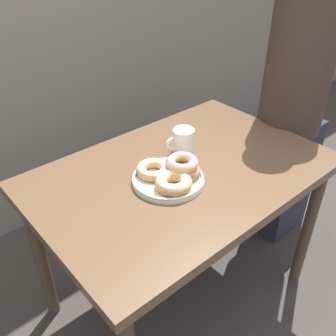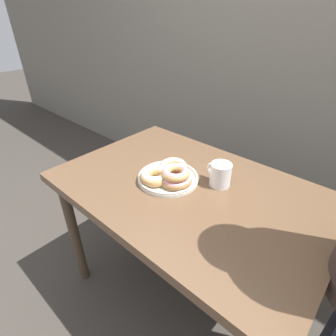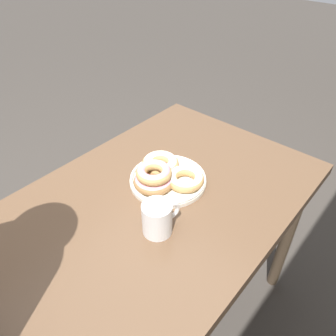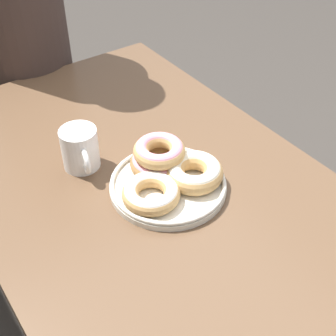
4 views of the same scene
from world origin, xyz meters
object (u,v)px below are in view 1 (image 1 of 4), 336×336
object	(u,v)px
person_figure	(293,109)
coffee_mug	(183,141)
donut_plate	(171,174)
dining_table	(182,187)

from	to	relation	value
person_figure	coffee_mug	bearing A→B (deg)	170.79
coffee_mug	person_figure	world-z (taller)	person_figure
donut_plate	dining_table	bearing A→B (deg)	20.07
donut_plate	coffee_mug	world-z (taller)	coffee_mug
person_figure	donut_plate	bearing A→B (deg)	-178.24
dining_table	coffee_mug	world-z (taller)	coffee_mug
dining_table	coffee_mug	xyz separation A→B (m)	(0.09, 0.09, 0.13)
dining_table	person_figure	bearing A→B (deg)	-0.54
donut_plate	coffee_mug	size ratio (longest dim) A/B	2.30
coffee_mug	person_figure	size ratio (longest dim) A/B	0.08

